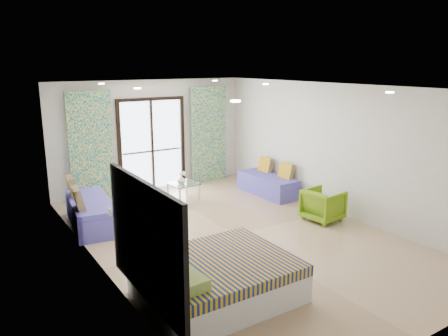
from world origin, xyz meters
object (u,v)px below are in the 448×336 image
bed (216,279)px  armchair (323,203)px  daybed_left (90,211)px  daybed_right (268,184)px  coffee_table (183,185)px

bed → armchair: (3.39, 1.38, 0.07)m
daybed_left → armchair: daybed_left is taller
daybed_left → daybed_right: 4.24m
daybed_right → armchair: size_ratio=2.37×
daybed_right → bed: bearing=-137.3°
bed → armchair: armchair is taller
bed → daybed_right: 4.94m
daybed_right → armchair: 2.03m
coffee_table → armchair: size_ratio=0.98×
bed → coffee_table: coffee_table is taller
coffee_table → armchair: armchair is taller
daybed_right → coffee_table: size_ratio=2.41×
daybed_left → armchair: bearing=-21.7°
bed → daybed_left: size_ratio=1.01×
daybed_left → coffee_table: (2.29, 0.48, 0.06)m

